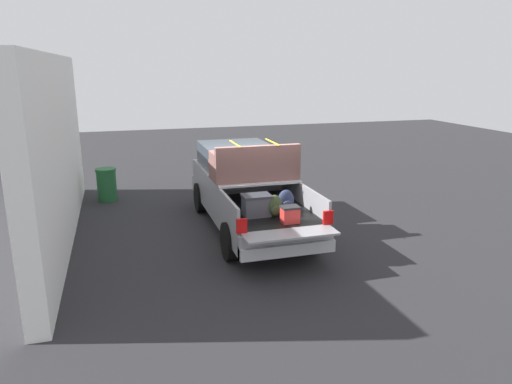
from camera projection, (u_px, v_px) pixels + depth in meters
The scene contains 4 objects.
ground_plane at pixel (249, 229), 11.68m from camera, with size 40.00×40.00×0.00m, color #262628.
pickup_truck at pixel (245, 187), 11.77m from camera, with size 6.05×2.06×2.23m.
building_facade at pixel (57, 150), 10.54m from camera, with size 9.13×0.36×4.16m, color white.
trash_can at pixel (107, 184), 14.02m from camera, with size 0.60×0.60×0.98m.
Camera 1 is at (-10.64, 2.99, 3.91)m, focal length 32.95 mm.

